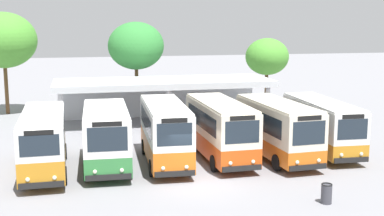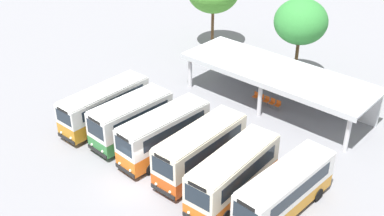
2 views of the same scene
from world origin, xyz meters
TOP-DOWN VIEW (x-y plane):
  - ground_plane at (0.00, 0.00)m, footprint 180.00×180.00m
  - city_bus_nearest_orange at (-7.38, 3.54)m, footprint 2.39×7.97m
  - city_bus_second_in_row at (-4.11, 3.43)m, footprint 2.62×6.74m
  - city_bus_middle_cream at (-0.83, 3.68)m, footprint 2.47×7.57m
  - city_bus_fourth_amber at (2.44, 3.93)m, footprint 2.48×7.73m
  - city_bus_fifth_blue at (5.72, 3.36)m, footprint 2.66×7.74m
  - city_bus_far_end_green at (8.99, 4.26)m, footprint 2.48×8.04m
  - terminal_canopy at (1.07, 16.03)m, footprint 16.91×5.73m
  - waiting_chair_end_by_column at (-0.57, 14.89)m, footprint 0.45×0.45m
  - waiting_chair_second_from_end at (0.01, 14.89)m, footprint 0.45×0.45m
  - waiting_chair_middle_seat at (0.59, 14.86)m, footprint 0.45×0.45m
  - waiting_chair_fourth_seat at (1.17, 14.88)m, footprint 0.45×0.45m
  - waiting_chair_fifth_seat at (1.75, 14.88)m, footprint 0.45×0.45m
  - roadside_tree_behind_canopy at (-0.40, 21.12)m, footprint 4.92×4.92m
  - roadside_tree_east_of_canopy at (11.95, 21.36)m, footprint 4.07×4.07m
  - roadside_tree_west_of_canopy at (-11.52, 22.00)m, footprint 5.57×5.57m
  - litter_bin_apron at (5.04, -4.14)m, footprint 0.49×0.49m

SIDE VIEW (x-z plane):
  - ground_plane at x=0.00m, z-range 0.00..0.00m
  - litter_bin_apron at x=5.04m, z-range 0.01..0.91m
  - waiting_chair_end_by_column at x=-0.57m, z-range 0.09..0.95m
  - waiting_chair_second_from_end at x=0.01m, z-range 0.09..0.95m
  - waiting_chair_middle_seat at x=0.59m, z-range 0.09..0.95m
  - waiting_chair_fourth_seat at x=1.17m, z-range 0.09..0.95m
  - waiting_chair_fifth_seat at x=1.75m, z-range 0.09..0.95m
  - city_bus_far_end_green at x=8.99m, z-range 0.17..3.32m
  - city_bus_nearest_orange at x=-7.38m, z-range 0.17..3.39m
  - city_bus_fifth_blue at x=5.72m, z-range 0.17..3.51m
  - city_bus_second_in_row at x=-4.11m, z-range 0.17..3.55m
  - city_bus_fourth_amber at x=2.44m, z-range 0.17..3.56m
  - city_bus_middle_cream at x=-0.83m, z-range 0.17..3.61m
  - terminal_canopy at x=1.07m, z-range 0.96..4.36m
  - roadside_tree_east_of_canopy at x=11.95m, z-range 1.43..7.78m
  - roadside_tree_behind_canopy at x=-0.40m, z-range 1.83..9.71m
  - roadside_tree_west_of_canopy at x=-11.52m, z-range 1.97..10.68m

